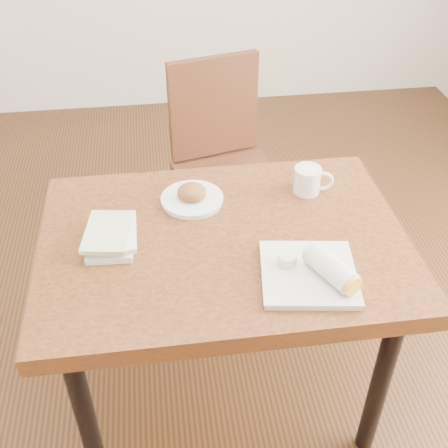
{
  "coord_description": "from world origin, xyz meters",
  "views": [
    {
      "loc": [
        -0.18,
        -1.31,
        1.83
      ],
      "look_at": [
        0.0,
        0.0,
        0.8
      ],
      "focal_mm": 45.0,
      "sensor_mm": 36.0,
      "label": 1
    }
  ],
  "objects": [
    {
      "name": "chair_far",
      "position": [
        0.11,
        0.81,
        0.55
      ],
      "size": [
        0.51,
        0.51,
        0.95
      ],
      "color": "#4F2516",
      "rests_on": "ground"
    },
    {
      "name": "book_stack",
      "position": [
        -0.34,
        0.02,
        0.78
      ],
      "size": [
        0.16,
        0.21,
        0.05
      ],
      "color": "white",
      "rests_on": "table"
    },
    {
      "name": "coffee_mug",
      "position": [
        0.31,
        0.2,
        0.8
      ],
      "size": [
        0.13,
        0.09,
        0.09
      ],
      "color": "white",
      "rests_on": "table"
    },
    {
      "name": "table",
      "position": [
        0.0,
        0.0,
        0.66
      ],
      "size": [
        1.12,
        0.8,
        0.75
      ],
      "color": "brown",
      "rests_on": "ground"
    },
    {
      "name": "plate_burrito",
      "position": [
        0.22,
        -0.22,
        0.78
      ],
      "size": [
        0.3,
        0.3,
        0.09
      ],
      "color": "white",
      "rests_on": "table"
    },
    {
      "name": "ground",
      "position": [
        0.0,
        0.0,
        -0.01
      ],
      "size": [
        4.0,
        5.0,
        0.01
      ],
      "primitive_type": "cube",
      "color": "#472814",
      "rests_on": "ground"
    },
    {
      "name": "plate_scone",
      "position": [
        -0.08,
        0.2,
        0.77
      ],
      "size": [
        0.21,
        0.21,
        0.07
      ],
      "color": "white",
      "rests_on": "table"
    }
  ]
}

